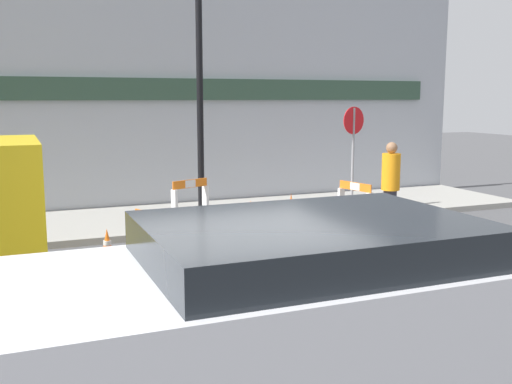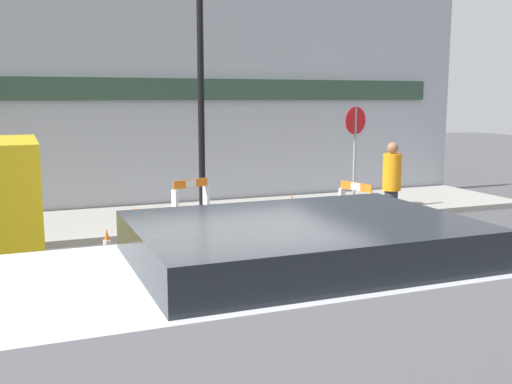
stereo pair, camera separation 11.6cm
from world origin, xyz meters
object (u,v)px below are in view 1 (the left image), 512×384
stop_sign (353,141)px  parked_car_1 (310,329)px  person_worker (390,184)px  streetlamp_post (199,56)px

stop_sign → parked_car_1: (-5.09, -7.78, -0.66)m
person_worker → parked_car_1: (-4.86, -6.01, 0.05)m
streetlamp_post → parked_car_1: (-1.65, -7.93, -2.42)m
streetlamp_post → person_worker: streetlamp_post is taller
streetlamp_post → parked_car_1: size_ratio=1.25×
streetlamp_post → person_worker: bearing=-31.0°
person_worker → parked_car_1: 7.73m
stop_sign → person_worker: size_ratio=1.29×
stop_sign → person_worker: stop_sign is taller
person_worker → streetlamp_post: bearing=-43.6°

